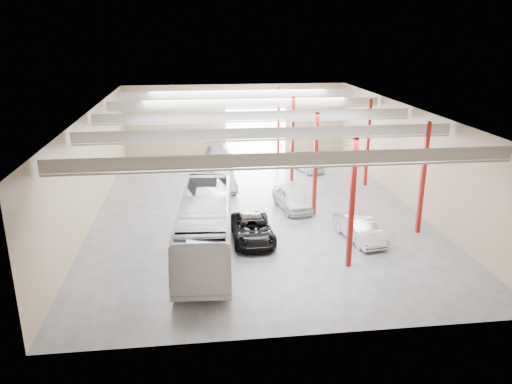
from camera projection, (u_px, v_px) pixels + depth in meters
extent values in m
cube|color=#4D4E53|center=(255.00, 206.00, 35.84)|extent=(22.00, 32.00, 0.01)
cube|color=beige|center=(255.00, 109.00, 33.66)|extent=(22.00, 32.00, 0.12)
cube|color=#877154|center=(236.00, 120.00, 49.84)|extent=(22.00, 0.12, 7.00)
cube|color=#877154|center=(305.00, 259.00, 19.66)|extent=(22.00, 0.12, 7.00)
cube|color=#877154|center=(93.00, 164.00, 33.46)|extent=(0.12, 32.00, 7.00)
cube|color=#877154|center=(406.00, 155.00, 36.04)|extent=(0.12, 32.00, 7.00)
cube|color=white|center=(256.00, 129.00, 50.24)|extent=(6.00, 0.20, 5.00)
cube|color=maroon|center=(352.00, 205.00, 25.76)|extent=(0.25, 0.25, 7.00)
cube|color=maroon|center=(315.00, 165.00, 33.31)|extent=(0.25, 0.25, 7.00)
cube|color=maroon|center=(292.00, 140.00, 40.85)|extent=(0.25, 0.25, 7.00)
cube|color=maroon|center=(278.00, 124.00, 47.46)|extent=(0.25, 0.25, 7.00)
cube|color=maroon|center=(423.00, 179.00, 30.20)|extent=(0.25, 0.25, 7.00)
cube|color=maroon|center=(368.00, 143.00, 39.64)|extent=(0.25, 0.25, 7.00)
cube|color=#B4B4AF|center=(288.00, 159.00, 22.48)|extent=(21.60, 0.15, 0.60)
cube|color=#B4B4AF|center=(288.00, 168.00, 22.61)|extent=(21.60, 0.10, 0.10)
cube|color=#B4B4AF|center=(268.00, 133.00, 28.14)|extent=(21.60, 0.15, 0.60)
cube|color=#B4B4AF|center=(268.00, 140.00, 28.27)|extent=(21.60, 0.10, 0.10)
cube|color=#B4B4AF|center=(255.00, 116.00, 33.80)|extent=(21.60, 0.15, 0.60)
cube|color=#B4B4AF|center=(255.00, 121.00, 33.93)|extent=(21.60, 0.10, 0.10)
cube|color=#B4B4AF|center=(246.00, 103.00, 39.46)|extent=(21.60, 0.15, 0.60)
cube|color=#B4B4AF|center=(246.00, 108.00, 39.58)|extent=(21.60, 0.10, 0.10)
cube|color=#B4B4AF|center=(239.00, 94.00, 45.12)|extent=(21.60, 0.15, 0.60)
cube|color=#B4B4AF|center=(239.00, 98.00, 45.24)|extent=(21.60, 0.10, 0.10)
imported|color=silver|center=(206.00, 225.00, 27.90)|extent=(3.65, 12.16, 3.34)
imported|color=black|center=(252.00, 229.00, 29.85)|extent=(2.42, 5.17, 1.43)
imported|color=silver|center=(292.00, 198.00, 35.14)|extent=(2.49, 4.75, 1.54)
imported|color=#9D9DA1|center=(224.00, 180.00, 39.54)|extent=(2.04, 4.43, 1.41)
imported|color=slate|center=(219.00, 156.00, 46.60)|extent=(2.59, 5.83, 1.66)
imported|color=silver|center=(360.00, 228.00, 29.96)|extent=(2.28, 4.63, 1.46)
imported|color=white|center=(306.00, 163.00, 44.75)|extent=(2.81, 4.48, 1.42)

